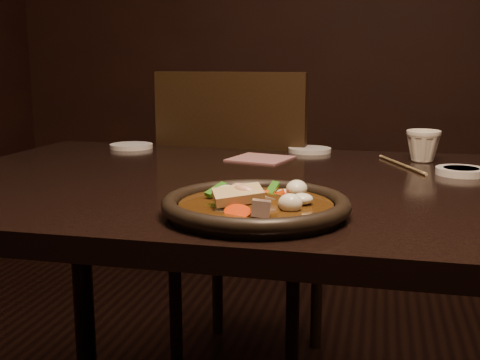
% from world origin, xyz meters
% --- Properties ---
extents(table, '(1.60, 0.90, 0.75)m').
position_xyz_m(table, '(0.00, 0.00, 0.67)').
color(table, black).
rests_on(table, floor).
extents(chair, '(0.49, 0.49, 0.96)m').
position_xyz_m(chair, '(-0.27, 0.56, 0.52)').
color(chair, black).
rests_on(chair, floor).
extents(plate, '(0.29, 0.29, 0.03)m').
position_xyz_m(plate, '(-0.06, -0.28, 0.76)').
color(plate, black).
rests_on(plate, table).
extents(stirfry, '(0.17, 0.18, 0.06)m').
position_xyz_m(stirfry, '(-0.06, -0.28, 0.77)').
color(stirfry, '#39200A').
rests_on(stirfry, plate).
extents(soy_dish, '(0.10, 0.10, 0.01)m').
position_xyz_m(soy_dish, '(0.29, 0.15, 0.76)').
color(soy_dish, silver).
rests_on(soy_dish, table).
extents(saucer_left, '(0.12, 0.12, 0.01)m').
position_xyz_m(saucer_left, '(-0.54, 0.36, 0.76)').
color(saucer_left, silver).
rests_on(saucer_left, table).
extents(saucer_right, '(0.11, 0.11, 0.01)m').
position_xyz_m(saucer_right, '(-0.06, 0.39, 0.76)').
color(saucer_right, silver).
rests_on(saucer_right, table).
extents(tea_cup, '(0.08, 0.08, 0.08)m').
position_xyz_m(tea_cup, '(0.22, 0.30, 0.79)').
color(tea_cup, beige).
rests_on(tea_cup, table).
extents(chopsticks, '(0.10, 0.23, 0.01)m').
position_xyz_m(chopsticks, '(0.17, 0.23, 0.75)').
color(chopsticks, tan).
rests_on(chopsticks, table).
extents(napkin, '(0.16, 0.16, 0.00)m').
position_xyz_m(napkin, '(-0.16, 0.25, 0.75)').
color(napkin, '#9C6060').
rests_on(napkin, table).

